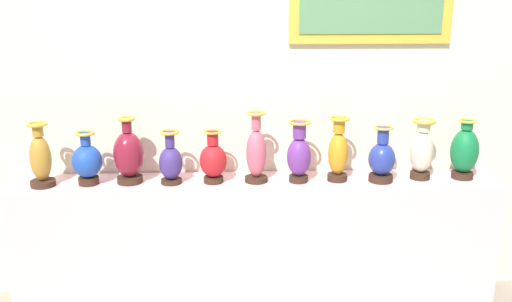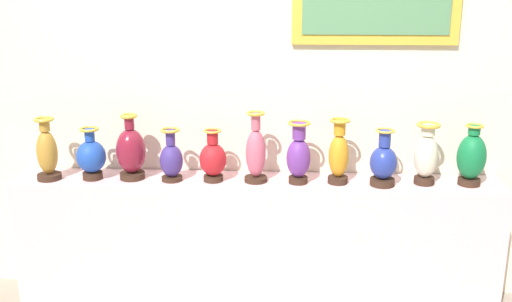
# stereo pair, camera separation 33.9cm
# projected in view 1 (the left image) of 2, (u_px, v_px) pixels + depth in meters

# --- Properties ---
(ground_plane) EXTENTS (11.74, 11.74, 0.00)m
(ground_plane) POSITION_uv_depth(u_px,v_px,m) (256.00, 299.00, 3.85)
(ground_plane) COLOR gray
(display_shelf) EXTENTS (3.01, 0.35, 0.83)m
(display_shelf) POSITION_uv_depth(u_px,v_px,m) (256.00, 241.00, 3.73)
(display_shelf) COLOR beige
(display_shelf) RESTS_ON ground_plane
(back_wall) EXTENTS (5.74, 0.14, 2.91)m
(back_wall) POSITION_uv_depth(u_px,v_px,m) (256.00, 73.00, 3.67)
(back_wall) COLOR beige
(back_wall) RESTS_ON ground_plane
(vase_ochre) EXTENTS (0.15, 0.15, 0.39)m
(vase_ochre) POSITION_uv_depth(u_px,v_px,m) (41.00, 159.00, 3.46)
(vase_ochre) COLOR #382319
(vase_ochre) RESTS_ON display_shelf
(vase_sapphire) EXTENTS (0.18, 0.18, 0.33)m
(vase_sapphire) POSITION_uv_depth(u_px,v_px,m) (87.00, 161.00, 3.50)
(vase_sapphire) COLOR #382319
(vase_sapphire) RESTS_ON display_shelf
(vase_burgundy) EXTENTS (0.18, 0.18, 0.41)m
(vase_burgundy) POSITION_uv_depth(u_px,v_px,m) (129.00, 155.00, 3.53)
(vase_burgundy) COLOR #382319
(vase_burgundy) RESTS_ON display_shelf
(vase_indigo) EXTENTS (0.14, 0.14, 0.33)m
(vase_indigo) POSITION_uv_depth(u_px,v_px,m) (171.00, 162.00, 3.52)
(vase_indigo) COLOR #382319
(vase_indigo) RESTS_ON display_shelf
(vase_crimson) EXTENTS (0.16, 0.16, 0.32)m
(vase_crimson) POSITION_uv_depth(u_px,v_px,m) (213.00, 160.00, 3.54)
(vase_crimson) COLOR #382319
(vase_crimson) RESTS_ON display_shelf
(vase_rose) EXTENTS (0.14, 0.14, 0.44)m
(vase_rose) POSITION_uv_depth(u_px,v_px,m) (256.00, 153.00, 3.54)
(vase_rose) COLOR #382319
(vase_rose) RESTS_ON display_shelf
(vase_violet) EXTENTS (0.15, 0.15, 0.38)m
(vase_violet) POSITION_uv_depth(u_px,v_px,m) (299.00, 154.00, 3.54)
(vase_violet) COLOR #382319
(vase_violet) RESTS_ON display_shelf
(vase_amber) EXTENTS (0.13, 0.13, 0.40)m
(vase_amber) POSITION_uv_depth(u_px,v_px,m) (338.00, 152.00, 3.56)
(vase_amber) COLOR #382319
(vase_amber) RESTS_ON display_shelf
(vase_cobalt) EXTENTS (0.16, 0.16, 0.34)m
(vase_cobalt) POSITION_uv_depth(u_px,v_px,m) (382.00, 159.00, 3.56)
(vase_cobalt) COLOR #382319
(vase_cobalt) RESTS_ON display_shelf
(vase_ivory) EXTENTS (0.14, 0.14, 0.38)m
(vase_ivory) POSITION_uv_depth(u_px,v_px,m) (422.00, 150.00, 3.60)
(vase_ivory) COLOR #382319
(vase_ivory) RESTS_ON display_shelf
(vase_emerald) EXTENTS (0.17, 0.17, 0.37)m
(vase_emerald) POSITION_uv_depth(u_px,v_px,m) (465.00, 151.00, 3.61)
(vase_emerald) COLOR #382319
(vase_emerald) RESTS_ON display_shelf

